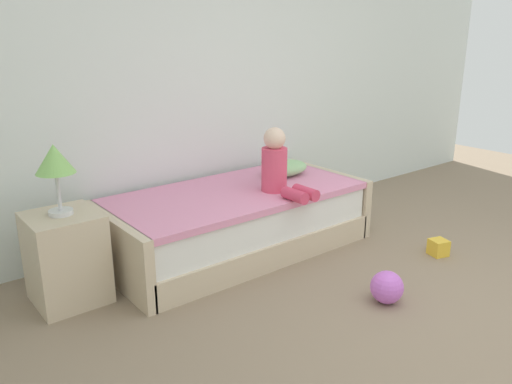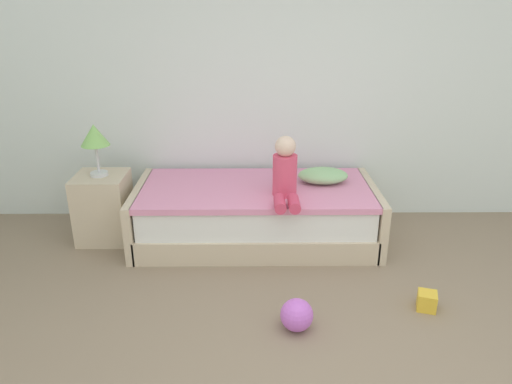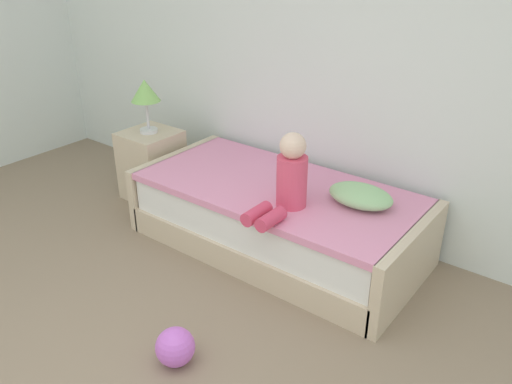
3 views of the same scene
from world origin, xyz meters
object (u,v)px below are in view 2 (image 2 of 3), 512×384
Objects in this scene: bed at (256,213)px; pillow at (323,176)px; table_lamp at (95,138)px; nightstand at (104,207)px; toy_ball at (297,315)px; child_figure at (285,173)px; toy_block at (427,301)px.

bed is 4.80× the size of pillow.
pillow is at bearing 2.29° from table_lamp.
nightstand is 2.77× the size of toy_ball.
bed is at bearing -0.94° from nightstand.
child_figure is 1.23m from toy_ball.
pillow is at bearing 76.33° from toy_ball.
child_figure is at bearing -137.51° from pillow.
nightstand is 4.70× the size of toy_block.
bed reaches higher than toy_block.
bed is 4.69× the size of table_lamp.
toy_block is at bearing -42.23° from child_figure.
nightstand is at bearing 156.36° from toy_block.
nightstand is 1.97m from pillow.
toy_ball is 0.95m from toy_block.
child_figure is at bearing -8.98° from table_lamp.
pillow is 1.41m from toy_block.
toy_ball is at bearing -39.45° from nightstand.
pillow reaches higher than toy_block.
nightstand is 1.33× the size of table_lamp.
child_figure reaches higher than toy_block.
nightstand reaches higher than toy_block.
child_figure is at bearing 90.98° from toy_ball.
pillow is (0.36, 0.33, -0.14)m from child_figure.
table_lamp is at bearing 156.36° from toy_block.
toy_block is at bearing 12.94° from toy_ball.
toy_block is (2.53, -1.11, -0.87)m from table_lamp.
child_figure is 4.00× the size of toy_block.
pillow is at bearing 9.53° from bed.
bed is 3.52× the size of nightstand.
toy_ball is at bearing -39.45° from table_lamp.
pillow is (1.95, 0.08, 0.26)m from nightstand.
toy_block is (0.59, -1.19, -0.50)m from pillow.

